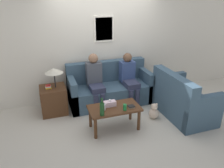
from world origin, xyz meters
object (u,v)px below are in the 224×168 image
at_px(teddy_bear, 154,112).
at_px(couch_side, 182,101).
at_px(couch_main, 109,89).
at_px(person_right, 129,77).
at_px(person_left, 95,79).
at_px(coffee_table, 114,111).
at_px(drinking_glass, 104,107).
at_px(wine_bottle, 102,109).

bearing_deg(teddy_bear, couch_side, -6.99).
bearing_deg(teddy_bear, couch_main, 122.86).
xyz_separation_m(couch_side, person_right, (-0.84, 0.94, 0.31)).
bearing_deg(person_right, person_left, 178.27).
bearing_deg(couch_main, couch_side, -40.73).
height_order(coffee_table, person_right, person_right).
height_order(couch_side, drinking_glass, couch_side).
xyz_separation_m(couch_side, wine_bottle, (-1.83, -0.21, 0.25)).
relative_size(couch_main, wine_bottle, 5.78).
bearing_deg(teddy_bear, wine_bottle, -166.96).
distance_m(drinking_glass, person_right, 1.34).
distance_m(wine_bottle, person_right, 1.52).
height_order(couch_side, person_right, person_right).
height_order(couch_side, coffee_table, couch_side).
distance_m(couch_main, wine_bottle, 1.44).
bearing_deg(teddy_bear, person_right, 104.68).
relative_size(person_left, person_right, 1.05).
bearing_deg(wine_bottle, person_right, 49.11).
bearing_deg(person_left, teddy_bear, -40.61).
relative_size(couch_main, coffee_table, 1.98).
height_order(wine_bottle, person_left, person_left).
xyz_separation_m(couch_main, coffee_table, (-0.26, -1.10, 0.05)).
height_order(coffee_table, drinking_glass, drinking_glass).
bearing_deg(teddy_bear, person_left, 139.39).
relative_size(couch_main, drinking_glass, 17.28).
height_order(person_left, teddy_bear, person_left).
height_order(wine_bottle, drinking_glass, wine_bottle).
xyz_separation_m(couch_main, teddy_bear, (0.66, -1.02, -0.19)).
relative_size(coffee_table, person_left, 0.78).
distance_m(couch_side, coffee_table, 1.53).
bearing_deg(couch_side, person_right, 41.80).
distance_m(couch_main, couch_side, 1.68).
bearing_deg(wine_bottle, coffee_table, 33.94).
xyz_separation_m(couch_main, wine_bottle, (-0.56, -1.30, 0.25)).
xyz_separation_m(drinking_glass, person_left, (0.11, 1.00, 0.16)).
bearing_deg(coffee_table, wine_bottle, -146.06).
relative_size(couch_side, drinking_glass, 12.25).
xyz_separation_m(couch_main, drinking_glass, (-0.48, -1.13, 0.18)).
distance_m(couch_side, wine_bottle, 1.86).
relative_size(coffee_table, person_right, 0.82).
height_order(coffee_table, person_left, person_left).
xyz_separation_m(wine_bottle, person_left, (0.18, 1.17, 0.09)).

